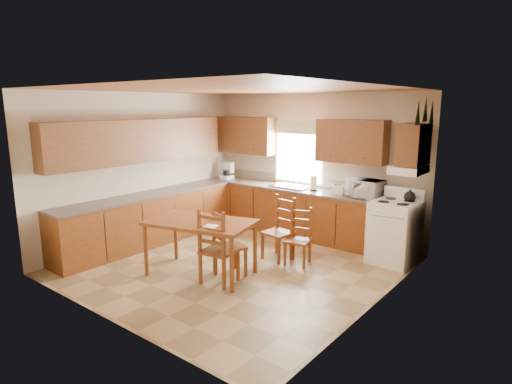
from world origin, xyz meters
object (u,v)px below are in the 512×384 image
Objects in this scene: stove at (394,233)px; dining_table at (201,248)px; chair_near_left at (219,246)px; chair_far_left at (278,229)px; chair_far_right at (298,237)px; microwave at (365,189)px; chair_near_right at (230,242)px.

stove is 0.64× the size of dining_table.
stove is 2.82m from chair_near_left.
chair_far_left reaches higher than dining_table.
chair_far_right is at bearing -119.63° from chair_near_left.
chair_near_left is at bearing -105.29° from microwave.
chair_near_left reaches higher than chair_near_right.
stove is at bearing -107.35° from chair_near_right.
chair_near_right is (0.34, 0.26, 0.09)m from dining_table.
microwave is 0.34× the size of dining_table.
chair_near_left is (-0.99, -2.59, -0.54)m from microwave.
chair_far_left is at bearing -103.58° from chair_near_left.
chair_near_left reaches higher than chair_far_right.
microwave reaches higher than chair_far_right.
dining_table is at bearing -15.52° from chair_near_left.
chair_near_right is at bearing -127.01° from stove.
stove is 2.63m from chair_near_right.
stove is 3.04m from dining_table.
dining_table is (-2.06, -2.24, -0.08)m from stove.
microwave is at bearing 159.16° from stove.
dining_table is 0.44m from chair_near_right.
dining_table is at bearing -140.59° from chair_far_right.
dining_table is at bearing -104.96° from chair_far_left.
chair_near_left is at bearing -125.24° from chair_far_right.
stove is 0.97× the size of chair_far_left.
stove is 0.93m from microwave.
dining_table is 1.51× the size of chair_far_left.
microwave reaches higher than chair_near_right.
chair_near_right is 1.13× the size of chair_far_right.
stove reaches higher than chair_far_right.
microwave is at bearing 46.94° from dining_table.
microwave is 0.59× the size of chair_far_right.
microwave is at bearing -120.00° from chair_near_left.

